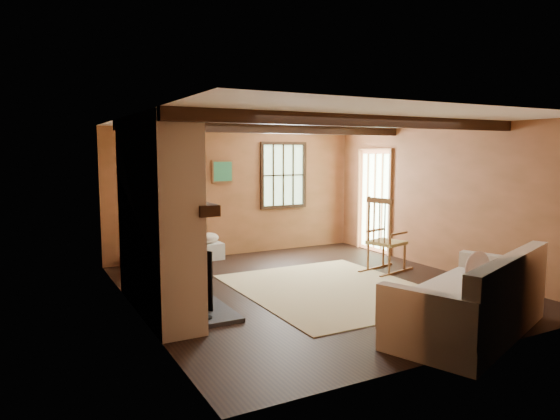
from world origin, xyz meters
TOP-DOWN VIEW (x-y plane):
  - ground at (0.00, 0.00)m, footprint 5.50×5.50m
  - room_envelope at (0.22, 0.26)m, footprint 5.02×5.52m
  - fireplace at (-2.23, -0.00)m, footprint 1.02×2.30m
  - rug at (0.20, -0.20)m, footprint 2.50×3.00m
  - rocking_chair at (1.57, 0.29)m, footprint 0.99×0.67m
  - sofa at (0.57, -2.40)m, footprint 2.46×1.72m
  - firewood_pile at (-1.94, 2.60)m, footprint 0.58×0.11m
  - laundry_basket at (-0.67, 2.54)m, footprint 0.50×0.38m
  - basket_pillow at (-0.67, 2.54)m, footprint 0.41×0.34m
  - armchair at (-1.65, 2.10)m, footprint 1.00×1.01m

SIDE VIEW (x-z plane):
  - ground at x=0.00m, z-range 0.00..0.00m
  - rug at x=0.20m, z-range 0.00..0.01m
  - firewood_pile at x=-1.94m, z-range 0.00..0.21m
  - laundry_basket at x=-0.67m, z-range 0.00..0.30m
  - sofa at x=0.57m, z-range -0.13..0.78m
  - armchair at x=-1.65m, z-range 0.00..0.68m
  - basket_pillow at x=-0.67m, z-range 0.30..0.49m
  - rocking_chair at x=1.57m, z-range -0.10..1.15m
  - fireplace at x=-2.23m, z-range -0.10..2.30m
  - room_envelope at x=0.22m, z-range 0.41..2.85m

